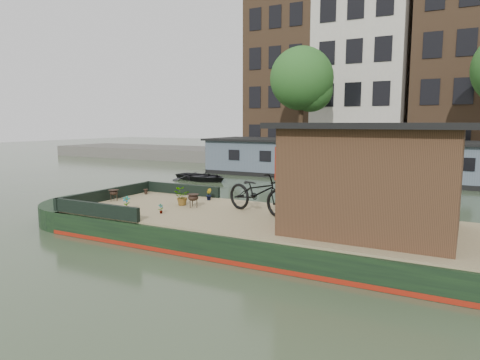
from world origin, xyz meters
The scene contains 20 objects.
ground centered at (0.00, 0.00, 0.00)m, with size 120.00×120.00×0.00m, color #2B3924.
houseboat_hull centered at (-1.33, 0.00, 0.27)m, with size 14.01×4.02×0.60m.
houseboat_deck centered at (0.00, 0.00, 0.62)m, with size 11.80×3.80×0.05m, color #97875D.
bow_bulwark centered at (-5.07, 0.00, 0.82)m, with size 3.00×4.00×0.35m.
cabin centered at (2.19, 0.00, 1.88)m, with size 4.00×3.50×2.42m.
bicycle centered at (-0.87, 0.40, 1.22)m, with size 0.76×2.17×1.14m, color black.
potted_plant_a centered at (-4.23, -1.01, 0.85)m, with size 0.21×0.15×0.41m, color brown.
potted_plant_b centered at (-3.09, 1.44, 0.83)m, with size 0.20×0.16×0.36m, color maroon.
potted_plant_c centered at (-3.34, 0.33, 0.91)m, with size 0.47×0.40×0.52m, color #97452B.
potted_plant_d centered at (0.20, 1.70, 0.93)m, with size 0.31×0.31×0.56m, color maroon.
potted_plant_e centered at (-3.14, -0.88, 0.79)m, with size 0.14×0.10×0.27m, color maroon.
brazier_front centered at (-2.85, 0.22, 0.84)m, with size 0.36×0.36×0.39m, color black, non-canonical shape.
brazier_rear centered at (-5.60, -0.10, 0.83)m, with size 0.33×0.33×0.35m, color black, non-canonical shape.
bollard_port centered at (-5.57, 1.36, 0.74)m, with size 0.15×0.15×0.17m, color black.
bollard_stbd centered at (-5.60, -1.58, 0.75)m, with size 0.17×0.17×0.20m, color black.
dinghy centered at (-8.47, 9.24, 0.33)m, with size 2.29×3.21×0.67m, color black.
far_houseboat centered at (0.00, 14.00, 0.97)m, with size 20.40×4.40×2.11m.
quay centered at (0.00, 20.50, 0.45)m, with size 60.00×6.00×0.90m, color #47443F.
townhouse_row centered at (0.15, 27.50, 7.90)m, with size 27.25×8.00×16.50m.
tree_left centered at (-6.36, 19.07, 5.89)m, with size 4.40×4.40×7.40m.
Camera 1 is at (4.02, -9.79, 3.08)m, focal length 32.00 mm.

